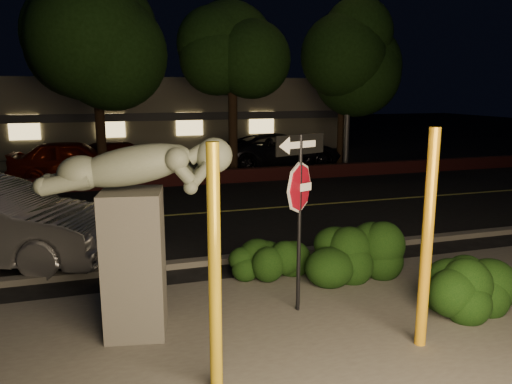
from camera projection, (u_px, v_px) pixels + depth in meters
ground at (183, 193)px, 16.71m from camera, size 90.00×90.00×0.00m
patio at (318, 358)px, 6.43m from camera, size 14.00×6.00×0.02m
road at (200, 213)px, 13.91m from camera, size 80.00×8.00×0.01m
lane_marking at (200, 213)px, 13.91m from camera, size 80.00×0.12×0.00m
curb at (238, 258)px, 10.06m from camera, size 80.00×0.25×0.12m
brick_wall at (177, 179)px, 17.88m from camera, size 40.00×0.35×0.50m
parking_lot at (159, 163)px, 23.26m from camera, size 40.00×12.00×0.01m
building at (142, 113)px, 30.32m from camera, size 22.00×10.20×4.00m
tree_far_b at (93, 13)px, 17.75m from camera, size 5.20×5.20×8.41m
tree_far_c at (232, 28)px, 18.91m from camera, size 4.80×4.80×7.84m
tree_far_d at (345, 40)px, 20.88m from camera, size 4.40×4.40×7.42m
yellow_pole_left at (215, 272)px, 5.48m from camera, size 0.14×0.14×2.87m
yellow_pole_right at (427, 241)px, 6.47m from camera, size 0.15×0.15×2.95m
signpost at (300, 188)px, 7.42m from camera, size 0.88×0.35×2.76m
sculpture at (136, 217)px, 6.78m from camera, size 2.60×1.12×2.77m
hedge_center at (268, 257)px, 9.00m from camera, size 1.87×1.35×0.89m
hedge_right at (353, 249)px, 9.00m from camera, size 1.99×1.53×1.16m
hedge_far_right at (470, 280)px, 7.67m from camera, size 1.73×1.32×1.07m
streetlight at (346, 5)px, 19.87m from camera, size 1.70×0.49×11.27m
parked_car_red at (74, 160)px, 18.73m from camera, size 4.75×2.33×1.56m
parked_car_darkred at (123, 157)px, 20.51m from camera, size 4.86×3.06×1.31m
parked_car_dark at (281, 151)px, 21.92m from camera, size 5.41×2.52×1.50m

